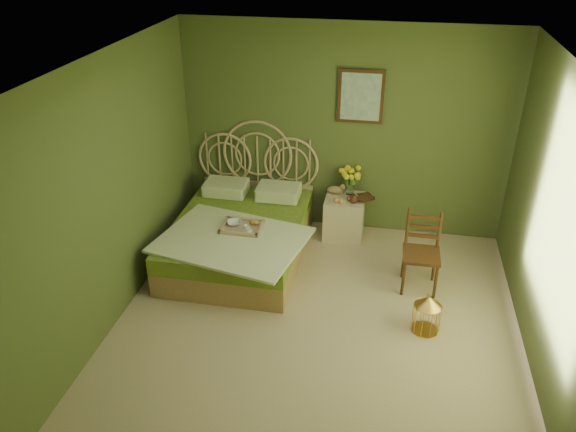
% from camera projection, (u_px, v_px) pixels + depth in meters
% --- Properties ---
extents(floor, '(4.50, 4.50, 0.00)m').
position_uv_depth(floor, '(314.00, 335.00, 5.51)').
color(floor, '#C7AE8F').
rests_on(floor, ground).
extents(ceiling, '(4.50, 4.50, 0.00)m').
position_uv_depth(ceiling, '(322.00, 70.00, 4.27)').
color(ceiling, silver).
rests_on(ceiling, wall_back).
extents(wall_back, '(4.00, 0.00, 4.00)m').
position_uv_depth(wall_back, '(344.00, 131.00, 6.83)').
color(wall_back, '#4D5C30').
rests_on(wall_back, floor).
extents(wall_left, '(0.00, 4.50, 4.50)m').
position_uv_depth(wall_left, '(105.00, 200.00, 5.22)').
color(wall_left, '#4D5C30').
rests_on(wall_left, floor).
extents(wall_right, '(0.00, 4.50, 4.50)m').
position_uv_depth(wall_right, '(561.00, 241.00, 4.56)').
color(wall_right, '#4D5C30').
rests_on(wall_right, floor).
extents(wall_art, '(0.54, 0.04, 0.64)m').
position_uv_depth(wall_art, '(361.00, 97.00, 6.56)').
color(wall_art, '#3A1D0F').
rests_on(wall_art, wall_back).
extents(bed, '(1.74, 2.20, 1.36)m').
position_uv_depth(bed, '(240.00, 233.00, 6.66)').
color(bed, tan).
rests_on(bed, floor).
extents(nightstand, '(0.48, 0.49, 0.96)m').
position_uv_depth(nightstand, '(345.00, 211.00, 7.05)').
color(nightstand, '#F1E0C4').
rests_on(nightstand, floor).
extents(chair, '(0.39, 0.39, 0.89)m').
position_uv_depth(chair, '(422.00, 246.00, 6.04)').
color(chair, '#3A1D0F').
rests_on(chair, floor).
extents(birdcage, '(0.27, 0.27, 0.41)m').
position_uv_depth(birdcage, '(427.00, 314.00, 5.48)').
color(birdcage, gold).
rests_on(birdcage, floor).
extents(book_lower, '(0.24, 0.27, 0.02)m').
position_uv_depth(book_lower, '(360.00, 198.00, 6.93)').
color(book_lower, '#381E0F').
rests_on(book_lower, nightstand).
extents(book_upper, '(0.25, 0.27, 0.02)m').
position_uv_depth(book_upper, '(360.00, 196.00, 6.93)').
color(book_upper, '#472819').
rests_on(book_upper, nightstand).
extents(cereal_bowl, '(0.21, 0.21, 0.04)m').
position_uv_depth(cereal_bowl, '(234.00, 223.00, 6.37)').
color(cereal_bowl, white).
rests_on(cereal_bowl, bed).
extents(coffee_cup, '(0.08, 0.08, 0.07)m').
position_uv_depth(coffee_cup, '(247.00, 228.00, 6.24)').
color(coffee_cup, white).
rests_on(coffee_cup, bed).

